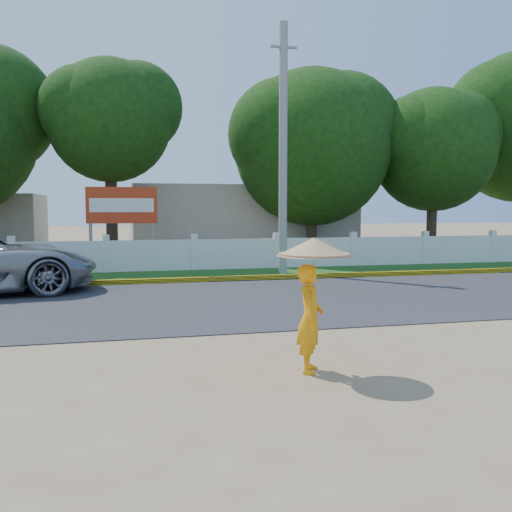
% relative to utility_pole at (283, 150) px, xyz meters
% --- Properties ---
extents(ground, '(120.00, 120.00, 0.00)m').
position_rel_utility_pole_xyz_m(ground, '(-2.76, -9.56, -4.11)').
color(ground, '#9E8460').
rests_on(ground, ground).
extents(road, '(60.00, 7.00, 0.02)m').
position_rel_utility_pole_xyz_m(road, '(-2.76, -5.06, -4.10)').
color(road, '#38383A').
rests_on(road, ground).
extents(grass_verge, '(60.00, 3.50, 0.03)m').
position_rel_utility_pole_xyz_m(grass_verge, '(-2.76, 0.19, -4.10)').
color(grass_verge, '#2D601E').
rests_on(grass_verge, ground).
extents(curb, '(40.00, 0.18, 0.16)m').
position_rel_utility_pole_xyz_m(curb, '(-2.76, -1.51, -4.03)').
color(curb, yellow).
rests_on(curb, ground).
extents(fence, '(40.00, 0.10, 1.10)m').
position_rel_utility_pole_xyz_m(fence, '(-2.76, 1.64, -3.56)').
color(fence, silver).
rests_on(fence, ground).
extents(building_near, '(10.00, 6.00, 3.20)m').
position_rel_utility_pole_xyz_m(building_near, '(0.24, 8.44, -2.51)').
color(building_near, '#B7AD99').
rests_on(building_near, ground).
extents(utility_pole, '(0.28, 0.28, 8.23)m').
position_rel_utility_pole_xyz_m(utility_pole, '(0.00, 0.00, 0.00)').
color(utility_pole, gray).
rests_on(utility_pole, ground).
extents(monk_with_parasol, '(1.01, 1.01, 1.84)m').
position_rel_utility_pole_xyz_m(monk_with_parasol, '(-2.81, -11.01, -2.91)').
color(monk_with_parasol, orange).
rests_on(monk_with_parasol, ground).
extents(billboard, '(2.50, 0.13, 2.95)m').
position_rel_utility_pole_xyz_m(billboard, '(-5.20, 2.74, -1.97)').
color(billboard, gray).
rests_on(billboard, ground).
extents(tree_row, '(35.24, 8.14, 9.59)m').
position_rel_utility_pole_xyz_m(tree_row, '(0.58, 4.84, 1.04)').
color(tree_row, '#473828').
rests_on(tree_row, ground).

